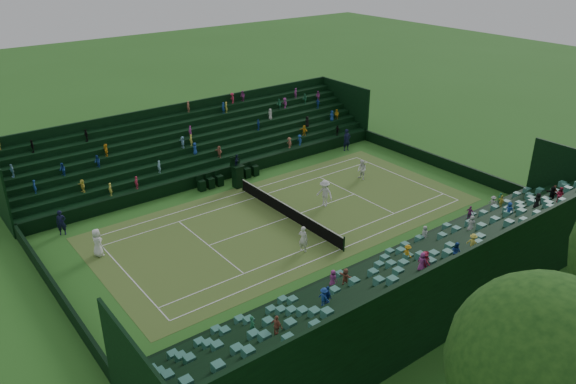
{
  "coord_description": "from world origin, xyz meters",
  "views": [
    {
      "loc": [
        27.86,
        -21.25,
        18.25
      ],
      "look_at": [
        0.0,
        0.0,
        2.0
      ],
      "focal_mm": 35.0,
      "sensor_mm": 36.0,
      "label": 1
    }
  ],
  "objects_px": {
    "player_near_east": "(303,239)",
    "player_far_east": "(325,193)",
    "tennis_net": "(288,211)",
    "player_near_west": "(97,243)",
    "umpire_chair": "(238,173)",
    "player_far_west": "(362,170)"
  },
  "relations": [
    {
      "from": "player_near_west",
      "to": "player_far_west",
      "type": "distance_m",
      "value": 21.33
    },
    {
      "from": "player_far_west",
      "to": "tennis_net",
      "type": "bearing_deg",
      "value": -75.15
    },
    {
      "from": "player_near_west",
      "to": "player_near_east",
      "type": "relative_size",
      "value": 1.05
    },
    {
      "from": "player_far_west",
      "to": "umpire_chair",
      "type": "bearing_deg",
      "value": -115.0
    },
    {
      "from": "player_near_west",
      "to": "player_far_east",
      "type": "xyz_separation_m",
      "value": [
        3.17,
        15.68,
        0.09
      ]
    },
    {
      "from": "player_near_west",
      "to": "player_far_west",
      "type": "bearing_deg",
      "value": -106.18
    },
    {
      "from": "player_far_west",
      "to": "player_far_east",
      "type": "bearing_deg",
      "value": -67.89
    },
    {
      "from": "tennis_net",
      "to": "player_far_east",
      "type": "distance_m",
      "value": 3.31
    },
    {
      "from": "player_far_west",
      "to": "player_far_east",
      "type": "distance_m",
      "value": 5.92
    },
    {
      "from": "player_near_east",
      "to": "player_far_east",
      "type": "bearing_deg",
      "value": -74.71
    },
    {
      "from": "tennis_net",
      "to": "player_far_east",
      "type": "relative_size",
      "value": 5.75
    },
    {
      "from": "player_near_west",
      "to": "player_near_east",
      "type": "bearing_deg",
      "value": -137.61
    },
    {
      "from": "player_far_west",
      "to": "player_far_east",
      "type": "height_order",
      "value": "player_far_east"
    },
    {
      "from": "player_near_east",
      "to": "player_far_west",
      "type": "xyz_separation_m",
      "value": [
        -5.97,
        10.88,
        -0.06
      ]
    },
    {
      "from": "umpire_chair",
      "to": "player_near_west",
      "type": "relative_size",
      "value": 1.48
    },
    {
      "from": "umpire_chair",
      "to": "player_far_west",
      "type": "height_order",
      "value": "umpire_chair"
    },
    {
      "from": "tennis_net",
      "to": "player_near_west",
      "type": "bearing_deg",
      "value": -103.88
    },
    {
      "from": "player_near_east",
      "to": "player_far_east",
      "type": "distance_m",
      "value": 6.67
    },
    {
      "from": "player_near_east",
      "to": "player_far_east",
      "type": "relative_size",
      "value": 0.87
    },
    {
      "from": "tennis_net",
      "to": "player_far_west",
      "type": "bearing_deg",
      "value": 101.33
    },
    {
      "from": "tennis_net",
      "to": "umpire_chair",
      "type": "bearing_deg",
      "value": 179.52
    },
    {
      "from": "umpire_chair",
      "to": "player_far_west",
      "type": "distance_m",
      "value": 10.05
    }
  ]
}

